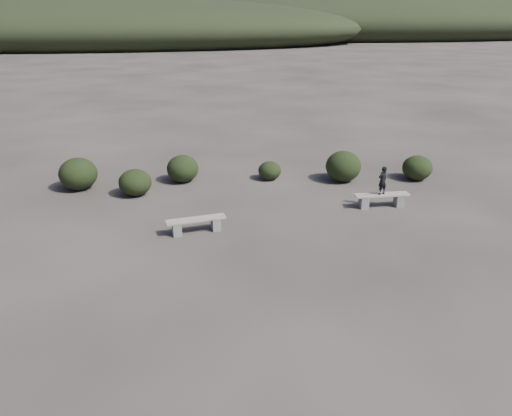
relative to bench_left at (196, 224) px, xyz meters
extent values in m
plane|color=#302925|center=(2.23, -4.39, -0.28)|extent=(1200.00, 1200.00, 0.00)
cube|color=gray|center=(-0.61, -0.13, -0.08)|extent=(0.33, 0.41, 0.42)
cube|color=gray|center=(0.61, 0.13, -0.08)|extent=(0.33, 0.41, 0.42)
cube|color=gray|center=(0.00, 0.00, 0.16)|extent=(1.91, 0.77, 0.05)
cube|color=gray|center=(5.86, 1.42, -0.07)|extent=(0.28, 0.38, 0.43)
cube|color=gray|center=(7.16, 1.45, -0.07)|extent=(0.28, 0.38, 0.43)
cube|color=gray|center=(6.51, 1.43, 0.17)|extent=(1.95, 0.45, 0.05)
imported|color=black|center=(6.47, 1.43, 0.71)|extent=(0.44, 0.37, 1.02)
ellipsoid|color=black|center=(-2.27, 3.64, 0.21)|extent=(1.22, 1.22, 1.00)
ellipsoid|color=black|center=(-0.53, 5.03, 0.26)|extent=(1.28, 1.28, 1.09)
ellipsoid|color=black|center=(3.00, 4.91, 0.09)|extent=(0.94, 0.94, 0.75)
ellipsoid|color=black|center=(5.92, 4.38, 0.34)|extent=(1.42, 1.42, 1.24)
ellipsoid|color=black|center=(8.98, 4.22, 0.22)|extent=(1.20, 1.20, 1.00)
ellipsoid|color=black|center=(-4.52, 4.59, 0.33)|extent=(1.45, 1.45, 1.23)
ellipsoid|color=black|center=(-22.77, 85.61, 2.42)|extent=(110.00, 40.00, 12.00)
ellipsoid|color=black|center=(37.23, 105.61, 2.87)|extent=(120.00, 44.00, 14.00)
ellipsoid|color=#303A30|center=(2.23, 155.61, 5.12)|extent=(190.00, 64.00, 24.00)
ellipsoid|color=gray|center=(72.23, 295.61, 9.62)|extent=(340.00, 110.00, 44.00)
camera|label=1|loc=(0.27, -14.40, 6.31)|focal=35.00mm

